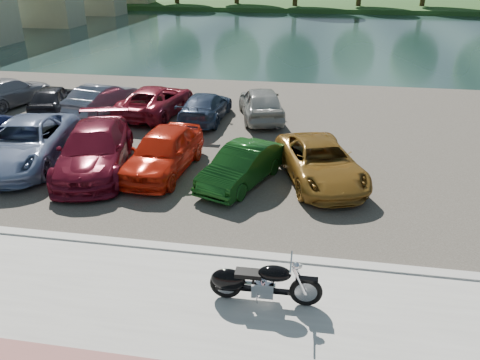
{
  "coord_description": "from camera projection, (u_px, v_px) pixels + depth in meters",
  "views": [
    {
      "loc": [
        1.34,
        -7.31,
        6.53
      ],
      "look_at": [
        -0.61,
        4.05,
        1.1
      ],
      "focal_mm": 35.0,
      "sensor_mm": 36.0,
      "label": 1
    }
  ],
  "objects": [
    {
      "name": "car_2",
      "position": [
        25.0,
        143.0,
        16.18
      ],
      "size": [
        3.53,
        5.84,
        1.52
      ],
      "primitive_type": "imported",
      "rotation": [
        0.0,
        0.0,
        0.2
      ],
      "color": "#7788AE",
      "rests_on": "parking_lot"
    },
    {
      "name": "kerb",
      "position": [
        250.0,
        256.0,
        11.26
      ],
      "size": [
        60.0,
        0.3,
        0.14
      ],
      "primitive_type": "cube",
      "color": "#AEAAA3",
      "rests_on": "ground"
    },
    {
      "name": "parking_lot",
      "position": [
        283.0,
        134.0,
        19.31
      ],
      "size": [
        60.0,
        18.0,
        0.04
      ],
      "primitive_type": "cube",
      "color": "#3D3831",
      "rests_on": "ground"
    },
    {
      "name": "river",
      "position": [
        309.0,
        35.0,
        45.18
      ],
      "size": [
        120.0,
        40.0,
        0.0
      ],
      "primitive_type": "cube",
      "color": "#1B3130",
      "rests_on": "ground"
    },
    {
      "name": "promenade",
      "position": [
        226.0,
        349.0,
        8.6
      ],
      "size": [
        60.0,
        6.0,
        0.1
      ],
      "primitive_type": "cube",
      "color": "#AEAAA3",
      "rests_on": "ground"
    },
    {
      "name": "ground",
      "position": [
        236.0,
        314.0,
        9.51
      ],
      "size": [
        200.0,
        200.0,
        0.0
      ],
      "primitive_type": "plane",
      "color": "#595447",
      "rests_on": "ground"
    },
    {
      "name": "car_12",
      "position": [
        261.0,
        103.0,
        20.84
      ],
      "size": [
        2.77,
        4.57,
        1.46
      ],
      "primitive_type": "imported",
      "rotation": [
        0.0,
        0.0,
        3.4
      ],
      "color": "#9B9C98",
      "rests_on": "parking_lot"
    },
    {
      "name": "far_bank",
      "position": [
        317.0,
        4.0,
        73.59
      ],
      "size": [
        120.0,
        24.0,
        0.6
      ],
      "primitive_type": "cube",
      "color": "#264D1B",
      "rests_on": "ground"
    },
    {
      "name": "car_11",
      "position": [
        206.0,
        107.0,
        20.71
      ],
      "size": [
        1.81,
        4.25,
        1.22
      ],
      "primitive_type": "imported",
      "rotation": [
        0.0,
        0.0,
        3.12
      ],
      "color": "navy",
      "rests_on": "parking_lot"
    },
    {
      "name": "car_10",
      "position": [
        156.0,
        100.0,
        21.42
      ],
      "size": [
        2.69,
        5.05,
        1.35
      ],
      "primitive_type": "imported",
      "rotation": [
        0.0,
        0.0,
        3.05
      ],
      "color": "maroon",
      "rests_on": "parking_lot"
    },
    {
      "name": "car_9",
      "position": [
        102.0,
        98.0,
        21.71
      ],
      "size": [
        2.19,
        4.3,
        1.35
      ],
      "primitive_type": "imported",
      "rotation": [
        0.0,
        0.0,
        2.95
      ],
      "color": "slate",
      "rests_on": "parking_lot"
    },
    {
      "name": "car_5",
      "position": [
        242.0,
        166.0,
        14.76
      ],
      "size": [
        2.52,
        3.93,
        1.22
      ],
      "primitive_type": "imported",
      "rotation": [
        0.0,
        0.0,
        -0.36
      ],
      "color": "#113E11",
      "rests_on": "parking_lot"
    },
    {
      "name": "car_7",
      "position": [
        9.0,
        92.0,
        22.87
      ],
      "size": [
        2.84,
        4.89,
        1.33
      ],
      "primitive_type": "imported",
      "rotation": [
        0.0,
        0.0,
        2.92
      ],
      "color": "gray",
      "rests_on": "parking_lot"
    },
    {
      "name": "car_3",
      "position": [
        94.0,
        149.0,
        15.62
      ],
      "size": [
        3.45,
        5.63,
        1.52
      ],
      "primitive_type": "imported",
      "rotation": [
        0.0,
        0.0,
        0.27
      ],
      "color": "maroon",
      "rests_on": "parking_lot"
    },
    {
      "name": "car_4",
      "position": [
        163.0,
        151.0,
        15.53
      ],
      "size": [
        2.03,
        4.45,
        1.48
      ],
      "primitive_type": "imported",
      "rotation": [
        0.0,
        0.0,
        -0.07
      ],
      "color": "red",
      "rests_on": "parking_lot"
    },
    {
      "name": "motorcycle",
      "position": [
        255.0,
        282.0,
        9.57
      ],
      "size": [
        2.33,
        0.75,
        1.05
      ],
      "rotation": [
        0.0,
        0.0,
        0.02
      ],
      "color": "black",
      "rests_on": "promenade"
    },
    {
      "name": "car_8",
      "position": [
        53.0,
        99.0,
        21.84
      ],
      "size": [
        2.35,
        4.0,
        1.28
      ],
      "primitive_type": "imported",
      "rotation": [
        0.0,
        0.0,
        3.38
      ],
      "color": "black",
      "rests_on": "parking_lot"
    },
    {
      "name": "car_6",
      "position": [
        320.0,
        162.0,
        14.95
      ],
      "size": [
        3.47,
        5.05,
        1.28
      ],
      "primitive_type": "imported",
      "rotation": [
        0.0,
        0.0,
        0.32
      ],
      "color": "#926321",
      "rests_on": "parking_lot"
    }
  ]
}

